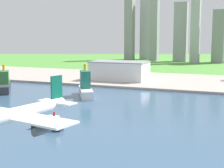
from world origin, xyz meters
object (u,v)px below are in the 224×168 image
ferry_boat (86,87)px  airplane_landing (12,116)px  container_barge (4,84)px  tugboat_small (49,125)px  warehouse_main (119,71)px

ferry_boat → airplane_landing: bearing=-68.0°
container_barge → ferry_boat: bearing=2.3°
airplane_landing → tugboat_small: airplane_landing is taller
airplane_landing → ferry_boat: size_ratio=0.95×
ferry_boat → warehouse_main: (-6.15, 101.16, 5.06)m
tugboat_small → container_barge: (-116.64, 102.03, 4.03)m
ferry_boat → warehouse_main: ferry_boat is taller
airplane_landing → warehouse_main: 316.02m
tugboat_small → container_barge: size_ratio=0.40×
container_barge → warehouse_main: container_barge is taller
airplane_landing → ferry_boat: 219.12m
airplane_landing → warehouse_main: size_ratio=0.59×
airplane_landing → tugboat_small: 113.71m
airplane_landing → container_barge: airplane_landing is taller
ferry_boat → tugboat_small: bearing=-74.4°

